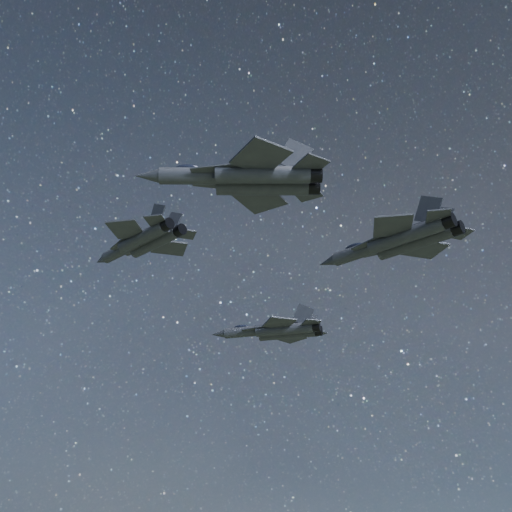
% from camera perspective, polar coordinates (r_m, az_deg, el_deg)
% --- Properties ---
extents(jet_lead, '(16.95, 11.13, 4.36)m').
position_cam_1_polar(jet_lead, '(75.91, -10.77, 1.40)').
color(jet_lead, '#2E3139').
extents(jet_left, '(18.10, 12.78, 4.58)m').
position_cam_1_polar(jet_left, '(91.67, 1.97, -7.11)').
color(jet_left, '#2E3139').
extents(jet_right, '(19.81, 13.26, 5.01)m').
position_cam_1_polar(jet_right, '(61.18, -0.86, 7.42)').
color(jet_right, '#2E3139').
extents(jet_slot, '(17.99, 11.91, 4.59)m').
position_cam_1_polar(jet_slot, '(67.38, 13.40, 1.44)').
color(jet_slot, '#2E3139').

